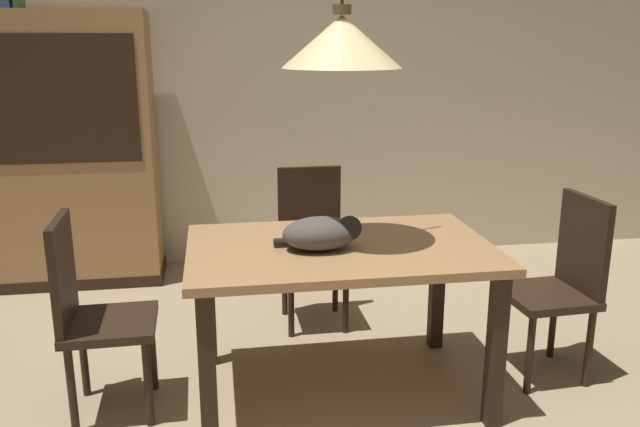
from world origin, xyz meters
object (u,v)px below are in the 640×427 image
(dining_table, at_px, (340,266))
(chair_left_side, at_px, (91,309))
(chair_right_side, at_px, (562,279))
(hutch_bookcase, at_px, (72,157))
(cat_sleeping, at_px, (323,233))
(pendant_lamp, at_px, (342,41))
(chair_far_back, at_px, (312,239))

(dining_table, relative_size, chair_left_side, 1.51)
(chair_right_side, distance_m, hutch_bookcase, 3.21)
(dining_table, height_order, cat_sleeping, cat_sleeping)
(chair_left_side, distance_m, chair_right_side, 2.26)
(chair_left_side, bearing_deg, pendant_lamp, 0.09)
(dining_table, relative_size, chair_right_side, 1.51)
(chair_far_back, distance_m, cat_sleeping, 0.98)
(pendant_lamp, bearing_deg, chair_left_side, -179.91)
(chair_right_side, bearing_deg, chair_left_side, -179.84)
(chair_left_side, relative_size, hutch_bookcase, 0.50)
(cat_sleeping, relative_size, hutch_bookcase, 0.21)
(dining_table, distance_m, chair_right_side, 1.14)
(dining_table, xyz_separation_m, cat_sleeping, (-0.09, -0.05, 0.18))
(chair_far_back, distance_m, hutch_bookcase, 1.81)
(dining_table, bearing_deg, chair_far_back, 90.05)
(chair_right_side, height_order, cat_sleeping, chair_right_side)
(chair_left_side, xyz_separation_m, chair_right_side, (2.26, 0.01, 0.00))
(pendant_lamp, bearing_deg, cat_sleeping, -150.18)
(chair_far_back, relative_size, cat_sleeping, 2.38)
(chair_left_side, height_order, pendant_lamp, pendant_lamp)
(chair_far_back, bearing_deg, chair_left_side, -142.03)
(dining_table, relative_size, hutch_bookcase, 0.76)
(chair_right_side, xyz_separation_m, pendant_lamp, (-1.13, -0.00, 1.15))
(chair_left_side, distance_m, cat_sleeping, 1.09)
(chair_left_side, height_order, chair_far_back, same)
(chair_left_side, relative_size, pendant_lamp, 0.72)
(chair_right_side, relative_size, pendant_lamp, 0.72)
(dining_table, bearing_deg, chair_left_side, -179.91)
(chair_far_back, relative_size, hutch_bookcase, 0.50)
(chair_far_back, height_order, cat_sleeping, chair_far_back)
(dining_table, xyz_separation_m, chair_left_side, (-1.13, -0.00, -0.14))
(chair_left_side, bearing_deg, chair_right_side, 0.16)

